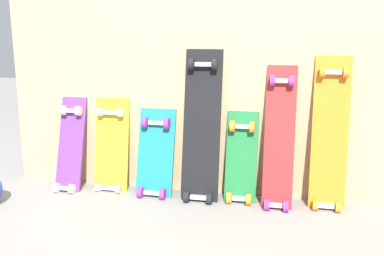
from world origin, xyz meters
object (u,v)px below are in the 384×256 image
(skateboard_black, at_px, (202,131))
(skateboard_green, at_px, (241,162))
(skateboard_purple, at_px, (70,149))
(skateboard_yellow, at_px, (111,150))
(skateboard_orange, at_px, (330,139))
(skateboard_teal, at_px, (155,158))
(skateboard_red, at_px, (279,143))

(skateboard_black, xyz_separation_m, skateboard_green, (0.23, 0.01, -0.18))
(skateboard_purple, relative_size, skateboard_yellow, 0.99)
(skateboard_green, bearing_deg, skateboard_purple, -178.48)
(skateboard_yellow, bearing_deg, skateboard_orange, -0.29)
(skateboard_orange, bearing_deg, skateboard_teal, -178.81)
(skateboard_black, height_order, skateboard_orange, skateboard_black)
(skateboard_purple, bearing_deg, skateboard_green, 1.52)
(skateboard_yellow, height_order, skateboard_orange, skateboard_orange)
(skateboard_black, bearing_deg, skateboard_red, -1.59)
(skateboard_yellow, relative_size, skateboard_orange, 0.71)
(skateboard_purple, height_order, skateboard_orange, skateboard_orange)
(skateboard_teal, xyz_separation_m, skateboard_red, (0.73, -0.01, 0.14))
(skateboard_teal, distance_m, skateboard_green, 0.52)
(skateboard_purple, xyz_separation_m, skateboard_yellow, (0.26, 0.04, -0.00))
(skateboard_teal, xyz_separation_m, skateboard_black, (0.28, 0.00, 0.18))
(skateboard_yellow, distance_m, skateboard_teal, 0.30)
(skateboard_yellow, xyz_separation_m, skateboard_orange, (1.29, -0.01, 0.14))
(skateboard_teal, bearing_deg, skateboard_red, -0.92)
(skateboard_black, xyz_separation_m, skateboard_orange, (0.72, 0.02, -0.02))
(skateboard_green, bearing_deg, skateboard_yellow, 178.87)
(skateboard_black, distance_m, skateboard_orange, 0.72)
(skateboard_green, xyz_separation_m, skateboard_red, (0.21, -0.02, 0.13))
(skateboard_red, relative_size, skateboard_orange, 0.94)
(skateboard_purple, relative_size, skateboard_red, 0.75)
(skateboard_teal, bearing_deg, skateboard_orange, 1.19)
(skateboard_black, relative_size, skateboard_green, 1.61)
(skateboard_teal, height_order, skateboard_black, skateboard_black)
(skateboard_purple, bearing_deg, skateboard_red, 0.23)
(skateboard_red, bearing_deg, skateboard_purple, -179.77)
(skateboard_black, relative_size, skateboard_orange, 1.03)
(skateboard_black, bearing_deg, skateboard_purple, -178.80)
(skateboard_purple, bearing_deg, skateboard_orange, 1.39)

